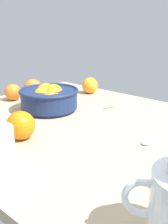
# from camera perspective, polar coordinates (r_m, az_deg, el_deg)

# --- Properties ---
(ground_plane) EXTENTS (1.14, 0.89, 0.03)m
(ground_plane) POSITION_cam_1_polar(r_m,az_deg,el_deg) (0.95, 0.85, -3.73)
(ground_plane) COLOR tan
(fruit_bowl) EXTENTS (0.24, 0.24, 0.11)m
(fruit_bowl) POSITION_cam_1_polar(r_m,az_deg,el_deg) (1.09, -7.27, 2.95)
(fruit_bowl) COLOR navy
(fruit_bowl) RESTS_ON ground_plane
(loose_orange_0) EXTENTS (0.09, 0.09, 0.09)m
(loose_orange_0) POSITION_cam_1_polar(r_m,az_deg,el_deg) (0.84, -13.14, -2.75)
(loose_orange_0) COLOR orange
(loose_orange_0) RESTS_ON ground_plane
(loose_orange_1) EXTENTS (0.08, 0.08, 0.08)m
(loose_orange_1) POSITION_cam_1_polar(r_m,az_deg,el_deg) (1.35, 1.24, 5.60)
(loose_orange_1) COLOR orange
(loose_orange_1) RESTS_ON ground_plane
(loose_orange_3) EXTENTS (0.07, 0.07, 0.07)m
(loose_orange_3) POSITION_cam_1_polar(r_m,az_deg,el_deg) (1.27, -14.71, 4.05)
(loose_orange_3) COLOR orange
(loose_orange_3) RESTS_ON ground_plane
(loose_orange_4) EXTENTS (0.09, 0.09, 0.09)m
(loose_orange_4) POSITION_cam_1_polar(r_m,az_deg,el_deg) (1.31, -10.69, 4.97)
(loose_orange_4) COLOR orange
(loose_orange_4) RESTS_ON ground_plane
(spoon) EXTENTS (0.03, 0.16, 0.01)m
(spoon) POSITION_cam_1_polar(r_m,az_deg,el_deg) (0.86, 14.48, -5.43)
(spoon) COLOR silver
(spoon) RESTS_ON ground_plane
(herb_sprig_1) EXTENTS (0.02, 0.07, 0.01)m
(herb_sprig_1) POSITION_cam_1_polar(r_m,az_deg,el_deg) (1.13, 5.11, 0.89)
(herb_sprig_1) COLOR #477C30
(herb_sprig_1) RESTS_ON ground_plane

